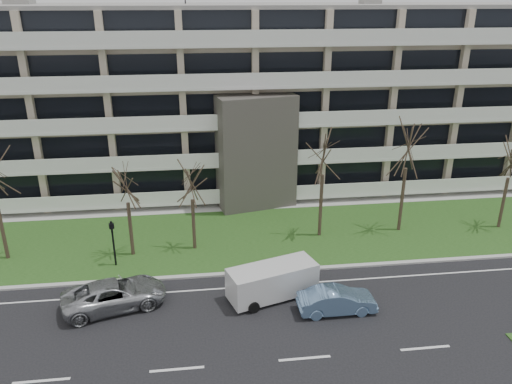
{
  "coord_description": "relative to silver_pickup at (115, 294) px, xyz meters",
  "views": [
    {
      "loc": [
        -4.64,
        -18.59,
        16.11
      ],
      "look_at": [
        -1.08,
        10.0,
        4.6
      ],
      "focal_mm": 35.0,
      "sensor_mm": 36.0,
      "label": 1
    }
  ],
  "objects": [
    {
      "name": "tree_6",
      "position": [
        26.73,
        6.77,
        4.64
      ],
      "size": [
        3.48,
        3.48,
        6.97
      ],
      "color": "#382B21",
      "rests_on": "ground"
    },
    {
      "name": "tree_2",
      "position": [
        0.34,
        5.86,
        4.4
      ],
      "size": [
        3.33,
        3.33,
        6.66
      ],
      "color": "#382B21",
      "rests_on": "ground"
    },
    {
      "name": "grass_verge",
      "position": [
        9.46,
        7.56,
        -0.74
      ],
      "size": [
        90.0,
        10.0,
        0.06
      ],
      "primitive_type": "cube",
      "color": "#204717",
      "rests_on": "ground"
    },
    {
      "name": "apartment_building",
      "position": [
        9.45,
        19.88,
        6.84
      ],
      "size": [
        60.5,
        15.1,
        18.75
      ],
      "color": "#BEAF94",
      "rests_on": "ground"
    },
    {
      "name": "blue_sedan",
      "position": [
        11.97,
        -1.96,
        -0.08
      ],
      "size": [
        4.24,
        1.51,
        1.39
      ],
      "primitive_type": "imported",
      "rotation": [
        0.0,
        0.0,
        1.58
      ],
      "color": "#759DCB",
      "rests_on": "ground"
    },
    {
      "name": "lane_edge_line",
      "position": [
        9.46,
        1.06,
        -0.77
      ],
      "size": [
        90.0,
        0.12,
        0.01
      ],
      "primitive_type": "cube",
      "color": "white",
      "rests_on": "ground"
    },
    {
      "name": "tree_4",
      "position": [
        13.25,
        7.1,
        5.62
      ],
      "size": [
        4.11,
        4.11,
        8.22
      ],
      "color": "#382B21",
      "rests_on": "ground"
    },
    {
      "name": "sidewalk",
      "position": [
        9.46,
        13.06,
        -0.73
      ],
      "size": [
        90.0,
        2.0,
        0.08
      ],
      "primitive_type": "cube",
      "color": "#B2B2AD",
      "rests_on": "ground"
    },
    {
      "name": "tree_5",
      "position": [
        19.21,
        7.22,
        5.89
      ],
      "size": [
        4.28,
        4.28,
        8.56
      ],
      "color": "#382B21",
      "rests_on": "ground"
    },
    {
      "name": "white_van",
      "position": [
        8.79,
        -0.12,
        0.39
      ],
      "size": [
        5.34,
        3.26,
        1.95
      ],
      "rotation": [
        0.0,
        0.0,
        0.3
      ],
      "color": "silver",
      "rests_on": "ground"
    },
    {
      "name": "ground",
      "position": [
        9.46,
        -5.44,
        -0.77
      ],
      "size": [
        160.0,
        160.0,
        0.0
      ],
      "primitive_type": "plane",
      "color": "black",
      "rests_on": "ground"
    },
    {
      "name": "pedestrian_signal",
      "position": [
        -0.59,
        4.54,
        1.21
      ],
      "size": [
        0.35,
        0.31,
        3.11
      ],
      "rotation": [
        0.0,
        0.0,
        0.32
      ],
      "color": "black",
      "rests_on": "ground"
    },
    {
      "name": "tree_3",
      "position": [
        4.4,
        6.23,
        4.2
      ],
      "size": [
        3.2,
        3.2,
        6.4
      ],
      "color": "#382B21",
      "rests_on": "ground"
    },
    {
      "name": "curb",
      "position": [
        9.46,
        2.56,
        -0.71
      ],
      "size": [
        90.0,
        0.35,
        0.12
      ],
      "primitive_type": "cube",
      "color": "#B2B2AD",
      "rests_on": "ground"
    },
    {
      "name": "silver_pickup",
      "position": [
        0.0,
        0.0,
        0.0
      ],
      "size": [
        6.04,
        3.92,
        1.55
      ],
      "primitive_type": "imported",
      "rotation": [
        0.0,
        0.0,
        1.83
      ],
      "color": "#A3A6AA",
      "rests_on": "ground"
    }
  ]
}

